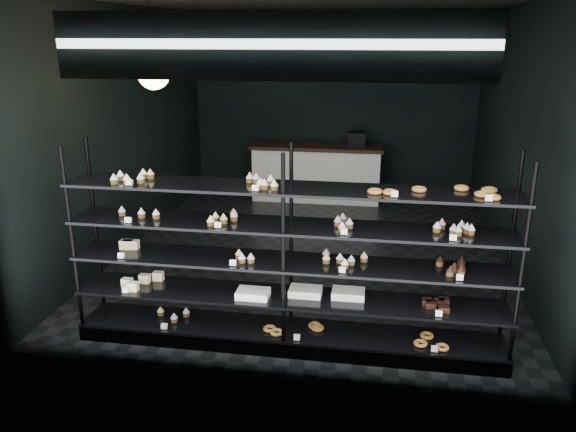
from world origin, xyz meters
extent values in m
cube|color=black|center=(0.00, 0.00, 0.01)|extent=(5.00, 6.00, 0.01)
cube|color=black|center=(0.00, 0.00, 3.20)|extent=(5.00, 6.00, 0.01)
cube|color=black|center=(0.00, 3.00, 1.60)|extent=(5.00, 0.01, 3.20)
cube|color=black|center=(0.00, -3.00, 1.60)|extent=(5.00, 0.01, 3.20)
cube|color=black|center=(-2.50, 0.00, 1.60)|extent=(0.01, 6.00, 3.20)
cube|color=black|center=(2.50, 0.00, 1.60)|extent=(0.01, 6.00, 3.20)
cube|color=black|center=(0.07, -2.45, 0.06)|extent=(4.00, 0.50, 0.12)
cylinder|color=black|center=(-1.90, -2.67, 0.99)|extent=(0.04, 0.04, 1.85)
cylinder|color=black|center=(-1.90, -2.23, 0.99)|extent=(0.04, 0.04, 1.85)
cylinder|color=black|center=(0.07, -2.67, 0.99)|extent=(0.04, 0.04, 1.85)
cylinder|color=black|center=(0.07, -2.23, 0.99)|extent=(0.04, 0.04, 1.85)
cylinder|color=black|center=(2.04, -2.67, 0.99)|extent=(0.04, 0.04, 1.85)
cylinder|color=black|center=(2.04, -2.23, 0.99)|extent=(0.04, 0.04, 1.85)
cube|color=black|center=(0.07, -2.45, 0.15)|extent=(4.00, 0.50, 0.03)
cube|color=black|center=(0.07, -2.45, 0.50)|extent=(4.00, 0.50, 0.02)
cube|color=black|center=(0.07, -2.45, 0.85)|extent=(4.00, 0.50, 0.02)
cube|color=black|center=(0.07, -2.45, 1.20)|extent=(4.00, 0.50, 0.02)
cube|color=black|center=(0.07, -2.45, 1.55)|extent=(4.00, 0.50, 0.02)
cube|color=white|center=(-1.32, -2.63, 1.59)|extent=(0.06, 0.04, 0.06)
cube|color=white|center=(-0.17, -2.63, 1.59)|extent=(0.05, 0.04, 0.06)
cube|color=white|center=(1.01, -2.63, 1.59)|extent=(0.06, 0.04, 0.06)
cube|color=white|center=(1.70, -2.63, 1.59)|extent=(0.06, 0.04, 0.06)
cube|color=white|center=(-1.33, -2.63, 1.24)|extent=(0.06, 0.04, 0.06)
cube|color=white|center=(-0.52, -2.63, 1.24)|extent=(0.05, 0.04, 0.06)
cube|color=white|center=(0.55, -2.63, 1.24)|extent=(0.05, 0.04, 0.06)
cube|color=white|center=(1.53, -2.63, 1.24)|extent=(0.06, 0.04, 0.06)
cube|color=white|center=(-1.50, -2.63, 0.89)|extent=(0.06, 0.04, 0.06)
cube|color=white|center=(-0.40, -2.63, 0.89)|extent=(0.06, 0.04, 0.06)
cube|color=white|center=(0.59, -2.63, 0.89)|extent=(0.05, 0.04, 0.06)
cube|color=white|center=(1.56, -2.63, 0.89)|extent=(0.06, 0.04, 0.06)
cube|color=white|center=(-1.44, -2.63, 0.54)|extent=(0.06, 0.04, 0.06)
cube|color=white|center=(1.41, -2.63, 0.54)|extent=(0.06, 0.04, 0.06)
cube|color=white|center=(-1.05, -2.63, 0.19)|extent=(0.06, 0.04, 0.06)
cube|color=white|center=(0.15, -2.63, 0.19)|extent=(0.05, 0.04, 0.06)
cube|color=white|center=(1.43, -2.63, 0.19)|extent=(0.06, 0.04, 0.06)
cube|color=#0C183F|center=(0.00, -2.92, 2.75)|extent=(3.20, 0.04, 0.45)
cube|color=white|center=(0.00, -2.94, 2.75)|extent=(3.30, 0.02, 0.50)
cylinder|color=black|center=(-1.46, -1.56, 2.90)|extent=(0.01, 0.01, 0.57)
sphere|color=#F0A554|center=(-1.46, -1.56, 2.45)|extent=(0.33, 0.33, 0.33)
cube|color=silver|center=(-0.21, 2.50, 0.46)|extent=(2.21, 0.60, 0.92)
cube|color=black|center=(-0.21, 2.50, 0.95)|extent=(2.29, 0.65, 0.06)
cube|color=black|center=(0.47, 2.50, 1.10)|extent=(0.30, 0.30, 0.25)
camera|label=1|loc=(0.83, -7.12, 2.84)|focal=35.00mm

